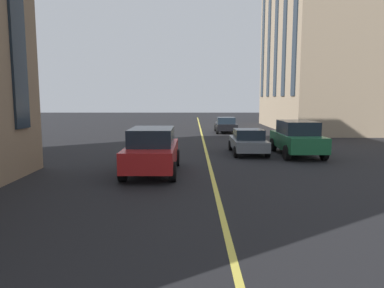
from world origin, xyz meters
The scene contains 6 objects.
lane_centre_line centered at (20.00, 0.00, 0.00)m, with size 80.00×0.16×0.01m.
car_green_mid centered at (21.54, -4.90, 0.97)m, with size 4.70×2.14×1.88m.
car_grey_near centered at (22.06, -2.32, 0.70)m, with size 3.90×1.89×1.40m.
car_black_oncoming centered at (34.45, -2.20, 0.70)m, with size 3.90×1.89×1.40m.
car_red_far centered at (16.89, 2.47, 0.97)m, with size 4.70×2.14×1.88m.
building_right_near centered at (38.49, -13.48, 11.76)m, with size 16.52×12.08×23.53m.
Camera 1 is at (2.27, 0.79, 3.10)m, focal length 33.36 mm.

